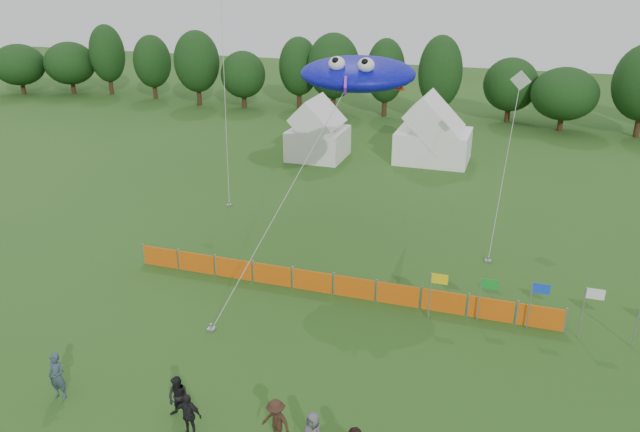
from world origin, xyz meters
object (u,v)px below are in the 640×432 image
(spectator_c, at_px, (276,422))
(stingray_kite, at_px, (361,73))
(barrier_fence, at_px, (333,284))
(tent_right, at_px, (434,136))
(tent_left, at_px, (318,134))
(spectator_d, at_px, (188,415))
(spectator_a, at_px, (57,376))
(spectator_b, at_px, (178,398))

(spectator_c, bearing_deg, stingray_kite, 111.01)
(barrier_fence, bearing_deg, spectator_c, -83.06)
(stingray_kite, bearing_deg, spectator_c, -84.07)
(tent_right, distance_m, stingray_kite, 18.21)
(tent_left, xyz_separation_m, spectator_d, (5.98, -30.57, -1.11))
(spectator_a, height_order, spectator_c, spectator_a)
(barrier_fence, relative_size, spectator_b, 12.76)
(stingray_kite, bearing_deg, spectator_a, -112.31)
(spectator_a, bearing_deg, spectator_b, 4.26)
(spectator_b, height_order, spectator_d, spectator_b)
(tent_left, relative_size, spectator_b, 2.71)
(spectator_b, height_order, stingray_kite, stingray_kite)
(spectator_a, xyz_separation_m, stingray_kite, (6.40, 15.61, 8.26))
(spectator_a, bearing_deg, stingray_kite, 66.56)
(spectator_c, bearing_deg, tent_left, 121.36)
(spectator_b, bearing_deg, stingray_kite, 87.78)
(tent_left, height_order, spectator_a, tent_left)
(barrier_fence, height_order, stingray_kite, stingray_kite)
(tent_right, relative_size, spectator_a, 3.12)
(tent_right, xyz_separation_m, stingray_kite, (-1.41, -16.68, 7.18))
(spectator_d, bearing_deg, tent_left, 99.06)
(spectator_c, height_order, spectator_d, spectator_c)
(tent_left, xyz_separation_m, spectator_c, (8.77, -30.05, -1.08))
(spectator_c, bearing_deg, tent_right, 105.41)
(spectator_c, distance_m, spectator_d, 2.84)
(barrier_fence, bearing_deg, tent_right, 87.42)
(spectator_c, height_order, stingray_kite, stingray_kite)
(tent_left, relative_size, barrier_fence, 0.21)
(spectator_a, relative_size, spectator_c, 1.09)
(barrier_fence, xyz_separation_m, spectator_d, (-1.61, -10.23, 0.27))
(tent_right, bearing_deg, spectator_b, -95.99)
(barrier_fence, bearing_deg, stingray_kite, 94.17)
(tent_right, distance_m, barrier_fence, 22.34)
(barrier_fence, bearing_deg, tent_left, 110.46)
(spectator_a, height_order, spectator_d, spectator_a)
(spectator_a, distance_m, spectator_d, 5.20)
(tent_right, height_order, spectator_d, tent_right)
(spectator_d, distance_m, stingray_kite, 17.94)
(tent_right, relative_size, spectator_b, 3.53)
(tent_right, bearing_deg, spectator_d, -94.60)
(spectator_d, relative_size, stingray_kite, 0.09)
(spectator_d, bearing_deg, barrier_fence, 79.04)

